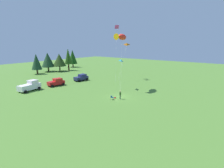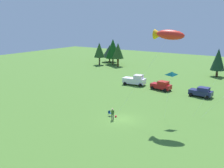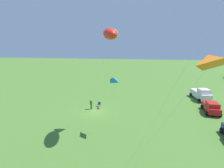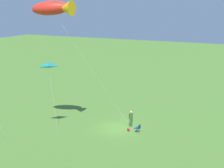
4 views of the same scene
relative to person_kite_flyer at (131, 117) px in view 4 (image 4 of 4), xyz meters
The scene contains 6 objects.
ground_plane 1.69m from the person_kite_flyer, 39.65° to the left, with size 160.00×160.00×0.00m, color #4B792E.
person_kite_flyer is the anchor object (origin of this frame).
folding_chair 1.75m from the person_kite_flyer, 137.91° to the left, with size 0.56×0.56×0.82m.
backpack_on_grass 1.49m from the person_kite_flyer, 99.06° to the left, with size 0.32×0.22×0.22m, color #B30C1D.
kite_large_fish 13.38m from the person_kite_flyer, 34.13° to the left, with size 8.50×5.46×12.95m.
kite_delta_teal 10.09m from the person_kite_flyer, 33.30° to the left, with size 1.69×1.62×7.23m.
Camera 4 is at (-12.55, 27.70, 12.44)m, focal length 50.00 mm.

